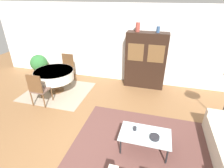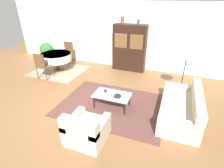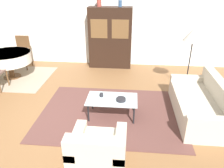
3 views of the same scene
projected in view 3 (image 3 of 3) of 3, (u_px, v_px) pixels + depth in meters
name	position (u px, v px, depth m)	size (l,w,h in m)	color
ground_plane	(52.00, 125.00, 4.35)	(14.00, 14.00, 0.00)	brown
wall_back	(85.00, 23.00, 7.01)	(10.00, 0.06, 2.70)	white
area_rug	(111.00, 113.00, 4.72)	(3.02, 2.26, 0.01)	brown
dining_rug	(14.00, 78.00, 6.42)	(2.06, 1.80, 0.01)	gray
couch	(202.00, 104.00, 4.53)	(0.94, 1.92, 0.78)	beige
armchair	(98.00, 152.00, 3.26)	(0.82, 0.83, 0.75)	beige
coffee_table	(112.00, 100.00, 4.47)	(1.03, 0.60, 0.41)	black
display_cabinet	(110.00, 38.00, 6.88)	(1.33, 0.45, 1.88)	black
dining_table	(8.00, 58.00, 6.19)	(1.25, 1.25, 0.74)	brown
dining_chair_far	(22.00, 50.00, 6.97)	(0.44, 0.44, 1.00)	brown
floor_lamp	(194.00, 36.00, 5.16)	(0.49, 0.49, 1.62)	black
cup	(101.00, 95.00, 4.52)	(0.08, 0.08, 0.08)	#232328
bowl	(121.00, 99.00, 4.37)	(0.19, 0.19, 0.06)	#232328
bowl_small	(115.00, 95.00, 4.56)	(0.14, 0.14, 0.05)	white
vase_tall	(99.00, 2.00, 6.44)	(0.13, 0.13, 0.27)	#9E4238
vase_short	(120.00, 4.00, 6.41)	(0.11, 0.11, 0.19)	#33517A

